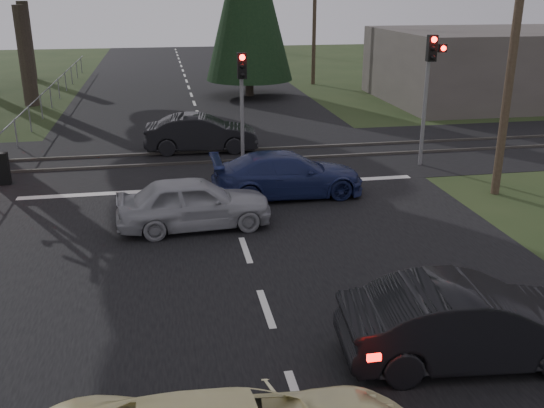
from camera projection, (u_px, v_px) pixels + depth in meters
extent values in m
plane|color=#243418|center=(266.00, 309.00, 12.43)|extent=(120.00, 120.00, 0.00)
cube|color=black|center=(218.00, 172.00, 21.69)|extent=(14.00, 100.00, 0.01)
cube|color=black|center=(213.00, 157.00, 23.54)|extent=(120.00, 8.00, 0.01)
cube|color=silver|center=(224.00, 187.00, 20.02)|extent=(13.00, 0.35, 0.00)
cube|color=#59544C|center=(215.00, 162.00, 22.79)|extent=(120.00, 0.12, 0.10)
cube|color=#59544C|center=(211.00, 151.00, 24.27)|extent=(120.00, 0.12, 0.10)
cube|color=black|center=(4.00, 169.00, 20.11)|extent=(0.35, 0.25, 1.10)
cylinder|color=slate|center=(424.00, 114.00, 21.96)|extent=(0.14, 0.14, 3.80)
cube|color=black|center=(432.00, 48.00, 21.00)|extent=(0.32, 0.24, 0.90)
sphere|color=#FF0C07|center=(434.00, 40.00, 20.78)|extent=(0.20, 0.20, 0.20)
sphere|color=black|center=(433.00, 49.00, 20.88)|extent=(0.18, 0.18, 0.18)
sphere|color=black|center=(433.00, 57.00, 20.98)|extent=(0.18, 0.18, 0.18)
cube|color=black|center=(442.00, 48.00, 21.07)|extent=(0.28, 0.22, 0.28)
sphere|color=#FF0C07|center=(444.00, 48.00, 20.96)|extent=(0.18, 0.18, 0.18)
cylinder|color=slate|center=(242.00, 122.00, 22.07)|extent=(0.14, 0.14, 3.20)
cube|color=black|center=(242.00, 66.00, 21.21)|extent=(0.32, 0.24, 0.90)
sphere|color=#FF0C07|center=(242.00, 57.00, 20.99)|extent=(0.20, 0.20, 0.20)
sphere|color=black|center=(242.00, 66.00, 21.09)|extent=(0.18, 0.18, 0.18)
sphere|color=black|center=(243.00, 75.00, 21.19)|extent=(0.18, 0.18, 0.18)
cylinder|color=#4C3D2D|center=(513.00, 49.00, 17.92)|extent=(0.26, 0.26, 9.00)
cylinder|color=#4C3D2D|center=(314.00, 16.00, 40.16)|extent=(0.26, 0.26, 9.00)
cylinder|color=#4C3D2D|center=(256.00, 6.00, 63.32)|extent=(0.26, 0.26, 9.00)
cylinder|color=#473D33|center=(26.00, 56.00, 33.15)|extent=(0.80, 0.80, 5.40)
cylinder|color=#473D33|center=(27.00, 41.00, 43.00)|extent=(0.80, 0.80, 5.40)
cylinder|color=#473D33|center=(249.00, 79.00, 36.78)|extent=(0.50, 0.50, 2.00)
cube|color=#59514C|center=(506.00, 65.00, 35.20)|extent=(14.00, 10.00, 4.00)
imported|color=black|center=(470.00, 323.00, 10.47)|extent=(4.61, 1.96, 1.48)
imported|color=#96989D|center=(194.00, 203.00, 16.43)|extent=(4.27, 1.94, 1.42)
imported|color=navy|center=(287.00, 175.00, 19.00)|extent=(4.81, 2.01, 1.39)
imported|color=black|center=(201.00, 133.00, 24.24)|extent=(4.55, 1.85, 1.47)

